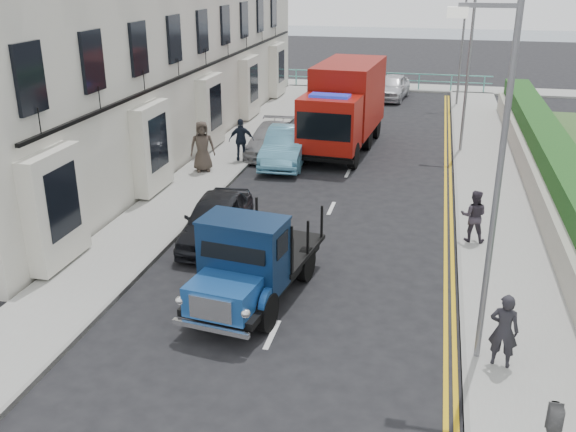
% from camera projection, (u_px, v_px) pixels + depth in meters
% --- Properties ---
extents(ground, '(120.00, 120.00, 0.00)m').
position_uv_depth(ground, '(292.00, 292.00, 15.81)').
color(ground, black).
rests_on(ground, ground).
extents(pavement_west, '(2.40, 38.00, 0.12)m').
position_uv_depth(pavement_west, '(212.00, 170.00, 25.03)').
color(pavement_west, gray).
rests_on(pavement_west, ground).
extents(pavement_east, '(2.60, 38.00, 0.12)m').
position_uv_depth(pavement_east, '(492.00, 190.00, 22.85)').
color(pavement_east, gray).
rests_on(pavement_east, ground).
extents(promenade, '(30.00, 2.50, 0.12)m').
position_uv_depth(promenade, '(388.00, 87.00, 42.10)').
color(promenade, gray).
rests_on(promenade, ground).
extents(sea_plane, '(120.00, 120.00, 0.00)m').
position_uv_depth(sea_plane, '(411.00, 38.00, 70.26)').
color(sea_plane, slate).
rests_on(sea_plane, ground).
extents(garden_east, '(1.45, 28.00, 1.75)m').
position_uv_depth(garden_east, '(552.00, 171.00, 22.15)').
color(garden_east, '#B2AD9E').
rests_on(garden_east, ground).
extents(seafront_railing, '(13.00, 0.08, 1.11)m').
position_uv_depth(seafront_railing, '(387.00, 81.00, 41.19)').
color(seafront_railing, '#59B2A5').
rests_on(seafront_railing, ground).
extents(lamp_near, '(1.23, 0.18, 7.00)m').
position_uv_depth(lamp_near, '(492.00, 173.00, 11.67)').
color(lamp_near, slate).
rests_on(lamp_near, ground).
extents(lamp_mid, '(1.23, 0.18, 7.00)m').
position_uv_depth(lamp_mid, '(466.00, 58.00, 26.19)').
color(lamp_mid, slate).
rests_on(lamp_mid, ground).
extents(lamp_far, '(1.23, 0.18, 7.00)m').
position_uv_depth(lamp_far, '(461.00, 34.00, 35.26)').
color(lamp_far, slate).
rests_on(lamp_far, ground).
extents(bedford_lorry, '(2.47, 4.93, 2.25)m').
position_uv_depth(bedford_lorry, '(247.00, 267.00, 14.77)').
color(bedford_lorry, black).
rests_on(bedford_lorry, ground).
extents(red_lorry, '(2.86, 7.11, 3.65)m').
position_uv_depth(red_lorry, '(345.00, 105.00, 27.46)').
color(red_lorry, black).
rests_on(red_lorry, ground).
extents(parked_car_front, '(1.93, 4.14, 1.37)m').
position_uv_depth(parked_car_front, '(217.00, 219.00, 18.51)').
color(parked_car_front, black).
rests_on(parked_car_front, ground).
extents(parked_car_mid, '(1.75, 4.49, 1.46)m').
position_uv_depth(parked_car_mid, '(287.00, 146.00, 25.78)').
color(parked_car_mid, '#5BA2C3').
rests_on(parked_car_mid, ground).
extents(parked_car_rear, '(1.94, 4.31, 1.23)m').
position_uv_depth(parked_car_rear, '(271.00, 139.00, 27.22)').
color(parked_car_rear, '#A2A2A6').
rests_on(parked_car_rear, ground).
extents(seafront_car_left, '(4.31, 6.14, 1.56)m').
position_uv_depth(seafront_car_left, '(358.00, 81.00, 39.83)').
color(seafront_car_left, black).
rests_on(seafront_car_left, ground).
extents(seafront_car_right, '(2.22, 4.44, 1.45)m').
position_uv_depth(seafront_car_right, '(392.00, 87.00, 38.31)').
color(seafront_car_right, silver).
rests_on(seafront_car_right, ground).
extents(pedestrian_east_near, '(0.63, 0.48, 1.56)m').
position_uv_depth(pedestrian_east_near, '(504.00, 330.00, 12.48)').
color(pedestrian_east_near, black).
rests_on(pedestrian_east_near, pavement_east).
extents(pedestrian_east_far, '(0.78, 0.63, 1.52)m').
position_uv_depth(pedestrian_east_far, '(474.00, 216.00, 18.21)').
color(pedestrian_east_far, '#352E39').
rests_on(pedestrian_east_far, pavement_east).
extents(pedestrian_west_near, '(1.08, 0.73, 1.70)m').
position_uv_depth(pedestrian_west_near, '(241.00, 140.00, 25.76)').
color(pedestrian_west_near, black).
rests_on(pedestrian_west_near, pavement_west).
extents(pedestrian_west_far, '(1.11, 0.95, 1.93)m').
position_uv_depth(pedestrian_west_far, '(202.00, 146.00, 24.41)').
color(pedestrian_west_far, '#3C332B').
rests_on(pedestrian_west_far, pavement_west).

